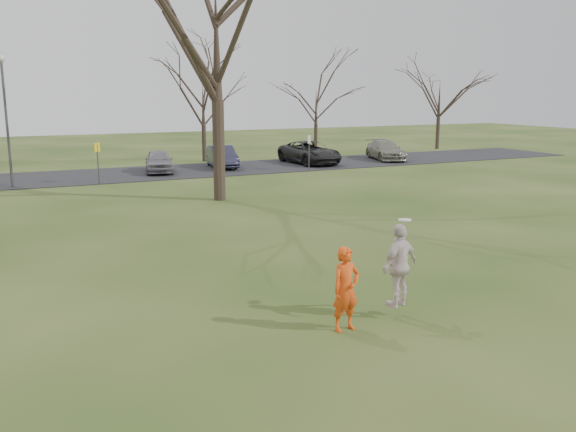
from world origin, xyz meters
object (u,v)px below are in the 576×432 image
at_px(big_tree, 216,32).
at_px(car_6, 310,152).
at_px(player_defender, 346,289).
at_px(car_5, 222,157).
at_px(catching_play, 400,265).
at_px(lamp_post, 5,105).
at_px(car_4, 159,161).
at_px(car_7, 386,150).

bearing_deg(big_tree, car_6, 46.23).
bearing_deg(player_defender, car_5, 69.44).
relative_size(car_5, catching_play, 2.23).
distance_m(car_6, lamp_post, 18.12).
distance_m(car_4, big_tree, 11.78).
xyz_separation_m(car_5, big_tree, (-3.82, -10.52, 6.30)).
xyz_separation_m(player_defender, catching_play, (1.35, 0.14, 0.27)).
xyz_separation_m(car_4, lamp_post, (-7.81, -2.44, 3.28)).
xyz_separation_m(car_5, lamp_post, (-11.82, -3.02, 3.27)).
bearing_deg(car_5, car_6, 4.09).
bearing_deg(car_6, lamp_post, -174.37).
bearing_deg(player_defender, big_tree, 73.65).
distance_m(car_6, catching_play, 27.19).
xyz_separation_m(car_6, catching_play, (-10.94, -24.89, 0.36)).
height_order(lamp_post, big_tree, big_tree).
xyz_separation_m(car_7, lamp_post, (-23.36, -2.32, 3.29)).
relative_size(car_4, car_5, 0.95).
relative_size(catching_play, lamp_post, 0.29).
bearing_deg(lamp_post, big_tree, -43.15).
bearing_deg(car_7, catching_play, -109.15).
bearing_deg(car_5, big_tree, -101.45).
bearing_deg(car_4, lamp_post, -150.70).
relative_size(car_5, big_tree, 0.29).
bearing_deg(car_6, car_5, 172.92).
height_order(car_4, big_tree, big_tree).
xyz_separation_m(player_defender, lamp_post, (-5.35, 22.45, 3.13)).
relative_size(player_defender, big_tree, 0.12).
bearing_deg(catching_play, car_6, 66.27).
xyz_separation_m(player_defender, car_4, (2.46, 24.90, -0.15)).
bearing_deg(big_tree, car_5, 70.03).
bearing_deg(car_7, lamp_post, -159.43).
xyz_separation_m(lamp_post, big_tree, (8.00, -7.50, 3.03)).
bearing_deg(lamp_post, car_6, 8.29).
xyz_separation_m(player_defender, car_7, (18.01, 24.77, -0.16)).
xyz_separation_m(car_7, big_tree, (-15.36, -9.82, 6.32)).
relative_size(car_6, car_7, 1.16).
bearing_deg(catching_play, car_4, 87.45).
bearing_deg(catching_play, big_tree, 85.01).
distance_m(car_7, big_tree, 19.29).
bearing_deg(car_7, car_5, -168.59).
bearing_deg(car_5, lamp_post, -157.15).
bearing_deg(car_5, catching_play, -92.90).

